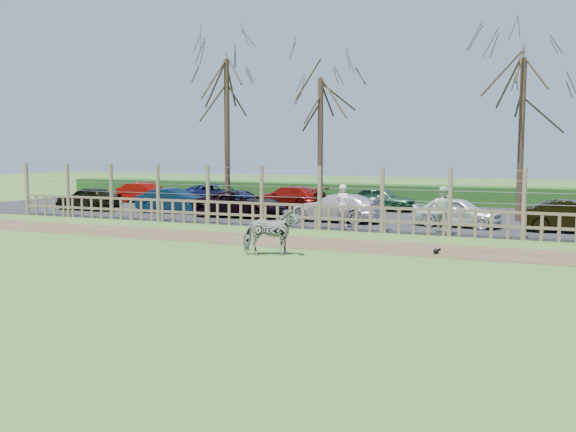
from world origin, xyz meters
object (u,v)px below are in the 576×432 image
at_px(car_8, 218,194).
at_px(car_4, 457,212).
at_px(zebra, 270,232).
at_px(car_10, 381,199).
at_px(tree_right, 523,100).
at_px(visitor_a, 343,206).
at_px(car_0, 88,198).
at_px(car_3, 336,208).
at_px(car_2, 240,204).
at_px(car_5, 573,217).
at_px(tree_left, 227,99).
at_px(tree_mid, 321,113).
at_px(crow, 436,251).
at_px(visitor_b, 442,209).
at_px(car_7, 146,192).
at_px(car_9, 289,197).
at_px(car_1, 174,201).

bearing_deg(car_8, car_4, -112.66).
xyz_separation_m(zebra, car_10, (-0.58, 14.78, -0.05)).
bearing_deg(tree_right, visitor_a, -140.40).
bearing_deg(car_0, car_3, 90.09).
height_order(visitor_a, car_10, visitor_a).
relative_size(car_2, car_5, 1.19).
bearing_deg(tree_left, tree_mid, 12.53).
relative_size(car_2, car_4, 1.23).
xyz_separation_m(tree_left, crow, (11.79, -8.71, -5.52)).
bearing_deg(crow, visitor_b, 97.78).
bearing_deg(car_5, tree_mid, 73.88).
bearing_deg(car_7, car_4, -99.11).
bearing_deg(car_4, car_2, 96.40).
bearing_deg(tree_right, car_9, 171.33).
distance_m(tree_mid, car_3, 5.37).
height_order(crow, car_1, car_1).
bearing_deg(car_3, car_4, 96.05).
bearing_deg(visitor_b, car_5, -139.49).
height_order(car_3, car_9, same).
relative_size(tree_left, visitor_b, 4.57).
xyz_separation_m(car_5, car_10, (-8.87, 5.78, 0.00)).
distance_m(visitor_a, car_10, 7.62).
xyz_separation_m(tree_mid, zebra, (2.81, -11.89, -4.18)).
distance_m(zebra, car_5, 12.24).
relative_size(visitor_b, car_4, 0.49).
relative_size(crow, car_0, 0.07).
xyz_separation_m(tree_mid, car_2, (-2.95, -2.66, -4.23)).
xyz_separation_m(car_2, car_4, (9.79, -0.01, 0.00)).
bearing_deg(visitor_b, car_10, -41.95).
relative_size(car_1, car_7, 1.00).
bearing_deg(car_8, car_9, -97.59).
relative_size(zebra, car_1, 0.45).
bearing_deg(visitor_b, car_3, -3.38).
bearing_deg(tree_right, car_10, 160.52).
bearing_deg(tree_right, visitor_b, -114.57).
height_order(zebra, car_1, zebra).
height_order(tree_left, visitor_b, tree_left).
distance_m(zebra, crow, 5.01).
bearing_deg(car_2, crow, -126.35).
bearing_deg(car_5, car_8, 71.28).
bearing_deg(car_3, tree_mid, -143.51).
xyz_separation_m(visitor_b, car_9, (-9.23, 7.00, -0.26)).
height_order(zebra, visitor_b, visitor_b).
relative_size(car_1, car_5, 1.00).
bearing_deg(car_10, car_4, -138.21).
bearing_deg(car_4, tree_left, 88.09).
bearing_deg(car_8, crow, -132.27).
bearing_deg(visitor_b, crow, 116.01).
xyz_separation_m(tree_mid, car_7, (-11.80, 2.42, -4.23)).
bearing_deg(car_4, car_5, -86.46).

